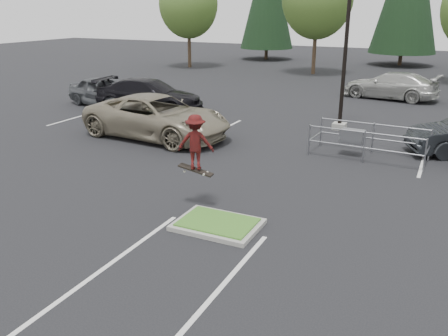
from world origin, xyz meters
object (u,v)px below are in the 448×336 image
at_px(light_pole, 347,30).
at_px(skateboarder, 195,142).
at_px(car_l_tan, 157,117).
at_px(cart_corral, 356,137).
at_px(car_l_grey, 102,92).
at_px(decid_a, 189,6).
at_px(decid_b, 317,0).
at_px(car_l_black, 149,95).
at_px(car_far_silver, 391,85).

height_order(light_pole, skateboarder, light_pole).
height_order(light_pole, car_l_tan, light_pole).
relative_size(cart_corral, car_l_grey, 0.90).
bearing_deg(decid_a, car_l_grey, -75.73).
bearing_deg(decid_b, skateboarder, -80.75).
bearing_deg(light_pole, car_l_black, -177.27).
bearing_deg(decid_a, car_l_tan, -63.45).
bearing_deg(decid_a, cart_corral, -47.71).
bearing_deg(car_l_tan, skateboarder, -133.45).
height_order(cart_corral, car_l_tan, car_l_tan).
distance_m(cart_corral, car_far_silver, 13.28).
relative_size(car_l_black, car_far_silver, 1.06).
distance_m(light_pole, skateboarder, 11.44).
height_order(decid_b, car_far_silver, decid_b).
bearing_deg(cart_corral, car_far_silver, 94.65).
bearing_deg(car_l_tan, light_pole, -49.37).
relative_size(cart_corral, car_l_black, 0.71).
height_order(light_pole, cart_corral, light_pole).
distance_m(skateboarder, car_l_tan, 8.07).
height_order(decid_a, decid_b, decid_b).
relative_size(cart_corral, skateboarder, 2.50).
xyz_separation_m(cart_corral, skateboarder, (-3.21, -7.02, 1.16)).
bearing_deg(decid_a, car_l_black, -66.63).
bearing_deg(cart_corral, car_l_tan, -170.21).
xyz_separation_m(light_pole, skateboarder, (-1.70, -11.00, -2.63)).
bearing_deg(car_far_silver, skateboarder, 1.21).
height_order(light_pole, decid_a, light_pole).
relative_size(decid_a, car_l_grey, 1.82).
xyz_separation_m(car_l_black, car_far_silver, (11.61, 9.80, -0.05)).
xyz_separation_m(decid_a, car_l_black, (8.01, -18.53, -4.69)).
bearing_deg(light_pole, cart_corral, -69.18).
distance_m(light_pole, car_l_grey, 14.30).
xyz_separation_m(decid_b, car_far_silver, (7.62, -9.24, -5.20)).
relative_size(car_l_tan, car_l_black, 1.10).
distance_m(light_pole, decid_a, 25.86).
bearing_deg(car_l_black, car_l_grey, 85.47).
bearing_deg(decid_a, skateboarder, -59.93).
relative_size(cart_corral, car_l_tan, 0.65).
bearing_deg(car_l_grey, cart_corral, -87.02).
xyz_separation_m(car_l_tan, car_l_black, (-3.50, 4.50, -0.04)).
relative_size(decid_a, decid_b, 0.92).
relative_size(decid_b, car_l_tan, 1.43).
bearing_deg(car_l_black, decid_a, 18.85).
bearing_deg(skateboarder, car_l_grey, -60.24).
relative_size(car_l_tan, car_l_grey, 1.37).
bearing_deg(decid_b, decid_a, -177.61).
bearing_deg(skateboarder, car_l_tan, -67.82).
distance_m(decid_b, cart_corral, 24.47).
height_order(light_pole, car_l_grey, light_pole).
relative_size(light_pole, cart_corral, 2.31).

